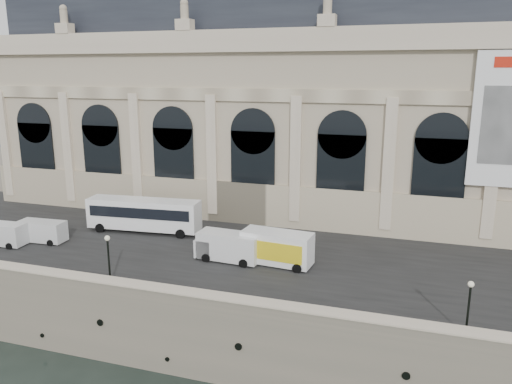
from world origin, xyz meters
TOP-DOWN VIEW (x-y plane):
  - ground at (0.00, 0.00)m, footprint 260.00×260.00m
  - quay at (0.00, 35.00)m, footprint 160.00×70.00m
  - street at (0.00, 14.00)m, footprint 160.00×24.00m
  - parapet at (0.00, 0.60)m, footprint 160.00×1.40m
  - museum at (-5.98, 30.86)m, footprint 69.00×18.70m
  - bus_left at (-14.77, 15.60)m, footprint 12.93×3.90m
  - van_a at (-23.58, 9.30)m, footprint 5.25×2.37m
  - van_c at (-2.97, 10.32)m, footprint 6.32×2.87m
  - box_truck at (1.51, 10.83)m, footprint 8.03×3.39m
  - lamp_left at (-10.25, 2.12)m, footprint 0.44×0.44m
  - lamp_right at (17.66, 2.11)m, footprint 0.41×0.41m

SIDE VIEW (x-z plane):
  - ground at x=0.00m, z-range 0.00..0.00m
  - quay at x=0.00m, z-range 0.00..6.00m
  - street at x=0.00m, z-range 6.00..6.06m
  - parapet at x=0.00m, z-range 6.01..7.22m
  - van_a at x=-23.58m, z-range 6.02..8.32m
  - van_c at x=-2.97m, z-range 6.03..8.79m
  - box_truck at x=1.51m, z-range 6.01..9.17m
  - lamp_right at x=17.66m, z-range 5.99..10.04m
  - bus_left at x=-14.77m, z-range 6.23..9.98m
  - lamp_left at x=-10.25m, z-range 5.99..10.35m
  - museum at x=-5.98m, z-range 5.17..34.27m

